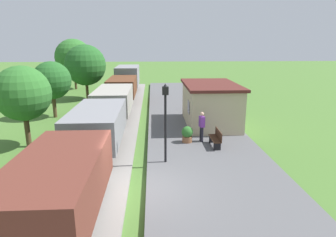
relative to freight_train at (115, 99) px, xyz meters
The scene contains 16 objects.
ground_plane 12.26m from the freight_train, 78.63° to the right, with size 160.00×160.00×0.00m, color #47702D.
platform_slab 13.25m from the freight_train, 64.86° to the right, with size 6.00×60.00×0.25m, color #565659.
track_ballast 12.02m from the freight_train, 90.00° to the right, with size 3.80×60.00×0.12m, color gray.
rail_near 12.02m from the freight_train, 86.55° to the right, with size 0.07×60.00×0.14m, color slate.
rail_far 12.02m from the freight_train, 93.45° to the right, with size 0.07×60.00×0.14m, color slate.
freight_train is the anchor object (origin of this frame).
station_hut 7.40m from the freight_train, 23.21° to the right, with size 3.50×5.80×2.78m.
bench_near_hut 9.75m from the freight_train, 49.74° to the right, with size 0.42×1.50×0.91m.
bench_down_platform 6.46m from the freight_train, 11.56° to the left, with size 0.42×1.50×0.91m.
person_waiting 8.66m from the freight_train, 49.45° to the right, with size 0.31×0.42×1.71m.
potted_planter 8.24m from the freight_train, 54.16° to the right, with size 0.64×0.64×0.92m.
lamp_post_near 10.09m from the freight_train, 69.75° to the right, with size 0.28×0.28×3.70m.
tree_trackside_mid 7.62m from the freight_train, 123.17° to the right, with size 2.97×2.97×4.52m.
tree_trackside_far 4.97m from the freight_train, behind, with size 2.87×2.87×4.33m.
tree_field_left 9.00m from the freight_train, 115.71° to the left, with size 4.08×4.08×5.52m.
tree_field_distant 16.36m from the freight_train, 114.41° to the left, with size 4.43×4.43×6.12m.
Camera 1 is at (0.50, -10.16, 5.70)m, focal length 31.12 mm.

